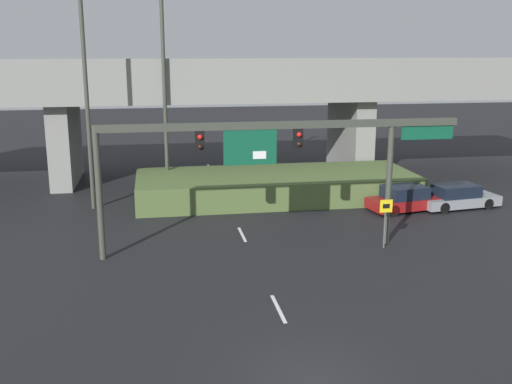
# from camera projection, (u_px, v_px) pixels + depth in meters

# --- Properties ---
(ground_plane) EXTENTS (160.00, 160.00, 0.00)m
(ground_plane) POSITION_uv_depth(u_px,v_px,m) (311.00, 376.00, 17.03)
(ground_plane) COLOR black
(lane_markings) EXTENTS (0.14, 37.95, 0.01)m
(lane_markings) POSITION_uv_depth(u_px,v_px,m) (242.00, 234.00, 29.96)
(lane_markings) COLOR silver
(lane_markings) RESTS_ON ground
(signal_gantry) EXTENTS (16.45, 0.44, 5.94)m
(signal_gantry) POSITION_uv_depth(u_px,v_px,m) (274.00, 147.00, 26.62)
(signal_gantry) COLOR #383D33
(signal_gantry) RESTS_ON ground
(speed_limit_sign) EXTENTS (0.60, 0.11, 2.38)m
(speed_limit_sign) POSITION_uv_depth(u_px,v_px,m) (385.00, 216.00, 27.61)
(speed_limit_sign) COLOR #4C4C4C
(speed_limit_sign) RESTS_ON ground
(highway_light_pole_near) EXTENTS (0.70, 0.36, 14.17)m
(highway_light_pole_near) POSITION_uv_depth(u_px,v_px,m) (85.00, 78.00, 33.12)
(highway_light_pole_near) COLOR #383D33
(highway_light_pole_near) RESTS_ON ground
(highway_light_pole_far) EXTENTS (0.70, 0.36, 14.84)m
(highway_light_pole_far) POSITION_uv_depth(u_px,v_px,m) (164.00, 70.00, 36.54)
(highway_light_pole_far) COLOR #383D33
(highway_light_pole_far) RESTS_ON ground
(overpass_bridge) EXTENTS (47.89, 8.72, 8.46)m
(overpass_bridge) POSITION_uv_depth(u_px,v_px,m) (212.00, 91.00, 41.91)
(overpass_bridge) COLOR gray
(overpass_bridge) RESTS_ON ground
(grass_embankment) EXTENTS (17.02, 6.42, 1.55)m
(grass_embankment) POSITION_uv_depth(u_px,v_px,m) (276.00, 186.00, 37.07)
(grass_embankment) COLOR #4C6033
(grass_embankment) RESTS_ON ground
(parked_sedan_near_right) EXTENTS (4.75, 2.67, 1.44)m
(parked_sedan_near_right) POSITION_uv_depth(u_px,v_px,m) (406.00, 199.00, 34.29)
(parked_sedan_near_right) COLOR maroon
(parked_sedan_near_right) RESTS_ON ground
(parked_sedan_mid_right) EXTENTS (4.94, 2.40, 1.39)m
(parked_sedan_mid_right) POSITION_uv_depth(u_px,v_px,m) (457.00, 197.00, 34.78)
(parked_sedan_mid_right) COLOR gray
(parked_sedan_mid_right) RESTS_ON ground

